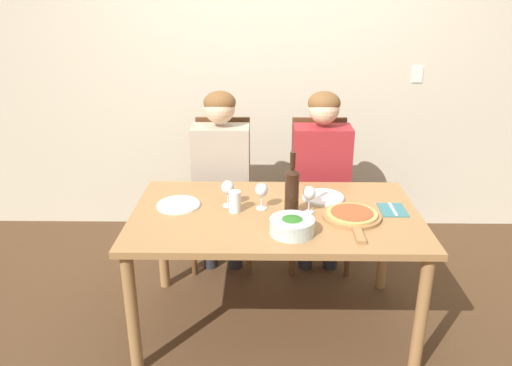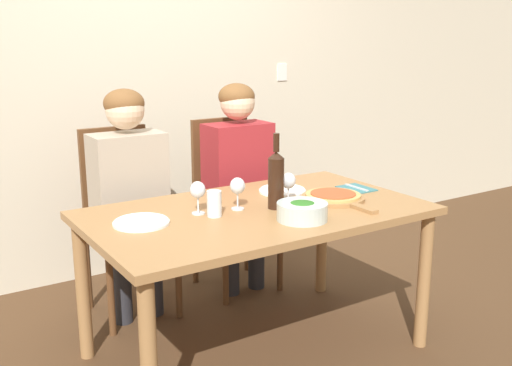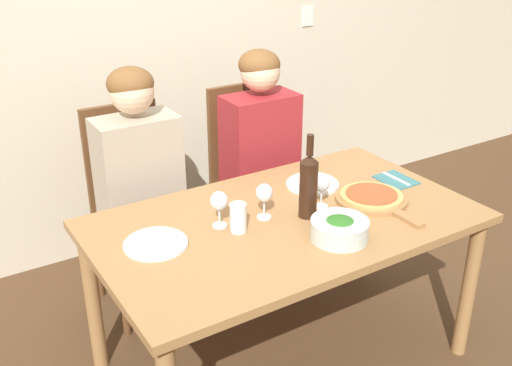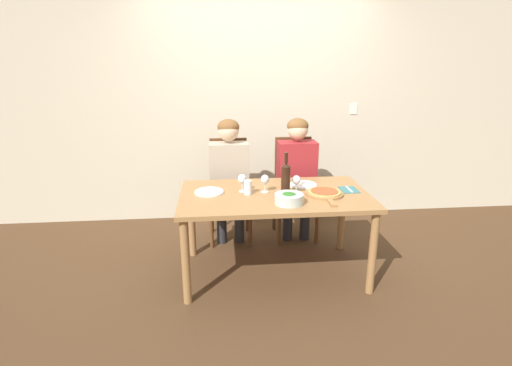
{
  "view_description": "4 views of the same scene",
  "coord_description": "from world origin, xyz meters",
  "px_view_note": "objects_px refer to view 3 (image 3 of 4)",
  "views": [
    {
      "loc": [
        -0.07,
        -2.46,
        1.86
      ],
      "look_at": [
        -0.11,
        0.16,
        0.83
      ],
      "focal_mm": 35.0,
      "sensor_mm": 36.0,
      "label": 1
    },
    {
      "loc": [
        -1.44,
        -2.24,
        1.51
      ],
      "look_at": [
        0.09,
        0.14,
        0.81
      ],
      "focal_mm": 42.0,
      "sensor_mm": 36.0,
      "label": 2
    },
    {
      "loc": [
        -1.25,
        -1.77,
        1.87
      ],
      "look_at": [
        -0.09,
        0.08,
        0.87
      ],
      "focal_mm": 42.0,
      "sensor_mm": 36.0,
      "label": 3
    },
    {
      "loc": [
        -0.46,
        -3.09,
        1.78
      ],
      "look_at": [
        -0.14,
        0.16,
        0.77
      ],
      "focal_mm": 28.0,
      "sensor_mm": 36.0,
      "label": 4
    }
  ],
  "objects_px": {
    "chair_left": "(134,203)",
    "fork_on_napkin": "(396,180)",
    "person_woman": "(140,172)",
    "wine_bottle": "(309,184)",
    "wine_glass_left": "(219,202)",
    "wine_glass_centre": "(264,195)",
    "broccoli_bowl": "(339,229)",
    "water_tumbler": "(238,218)",
    "chair_right": "(250,174)",
    "dinner_plate_right": "(313,184)",
    "wine_glass_right": "(322,184)",
    "person_man": "(262,144)",
    "dinner_plate_left": "(156,243)",
    "pizza_on_board": "(373,198)"
  },
  "relations": [
    {
      "from": "wine_glass_right",
      "to": "water_tumbler",
      "type": "relative_size",
      "value": 1.29
    },
    {
      "from": "pizza_on_board",
      "to": "water_tumbler",
      "type": "relative_size",
      "value": 3.84
    },
    {
      "from": "fork_on_napkin",
      "to": "person_man",
      "type": "bearing_deg",
      "value": 115.79
    },
    {
      "from": "chair_right",
      "to": "wine_glass_centre",
      "type": "bearing_deg",
      "value": -117.66
    },
    {
      "from": "chair_right",
      "to": "wine_bottle",
      "type": "relative_size",
      "value": 2.9
    },
    {
      "from": "wine_glass_right",
      "to": "fork_on_napkin",
      "type": "relative_size",
      "value": 0.84
    },
    {
      "from": "water_tumbler",
      "to": "wine_glass_centre",
      "type": "bearing_deg",
      "value": 15.3
    },
    {
      "from": "person_woman",
      "to": "wine_bottle",
      "type": "height_order",
      "value": "person_woman"
    },
    {
      "from": "pizza_on_board",
      "to": "person_woman",
      "type": "bearing_deg",
      "value": 134.52
    },
    {
      "from": "wine_glass_centre",
      "to": "chair_right",
      "type": "bearing_deg",
      "value": 62.34
    },
    {
      "from": "chair_left",
      "to": "water_tumbler",
      "type": "height_order",
      "value": "chair_left"
    },
    {
      "from": "broccoli_bowl",
      "to": "person_woman",
      "type": "bearing_deg",
      "value": 114.39
    },
    {
      "from": "dinner_plate_left",
      "to": "water_tumbler",
      "type": "height_order",
      "value": "water_tumbler"
    },
    {
      "from": "pizza_on_board",
      "to": "fork_on_napkin",
      "type": "relative_size",
      "value": 2.5
    },
    {
      "from": "pizza_on_board",
      "to": "broccoli_bowl",
      "type": "bearing_deg",
      "value": -151.92
    },
    {
      "from": "chair_left",
      "to": "wine_glass_left",
      "type": "distance_m",
      "value": 0.79
    },
    {
      "from": "wine_bottle",
      "to": "wine_glass_left",
      "type": "relative_size",
      "value": 2.34
    },
    {
      "from": "chair_right",
      "to": "wine_glass_left",
      "type": "bearing_deg",
      "value": -128.84
    },
    {
      "from": "chair_right",
      "to": "wine_glass_centre",
      "type": "height_order",
      "value": "chair_right"
    },
    {
      "from": "person_woman",
      "to": "pizza_on_board",
      "type": "distance_m",
      "value": 1.07
    },
    {
      "from": "chair_left",
      "to": "dinner_plate_right",
      "type": "bearing_deg",
      "value": -44.39
    },
    {
      "from": "dinner_plate_left",
      "to": "water_tumbler",
      "type": "distance_m",
      "value": 0.33
    },
    {
      "from": "chair_left",
      "to": "pizza_on_board",
      "type": "distance_m",
      "value": 1.18
    },
    {
      "from": "dinner_plate_left",
      "to": "pizza_on_board",
      "type": "distance_m",
      "value": 0.95
    },
    {
      "from": "chair_left",
      "to": "chair_right",
      "type": "relative_size",
      "value": 1.0
    },
    {
      "from": "person_woman",
      "to": "wine_glass_left",
      "type": "height_order",
      "value": "person_woman"
    },
    {
      "from": "person_man",
      "to": "dinner_plate_right",
      "type": "relative_size",
      "value": 5.16
    },
    {
      "from": "chair_left",
      "to": "wine_glass_right",
      "type": "xyz_separation_m",
      "value": [
        0.53,
        -0.81,
        0.29
      ]
    },
    {
      "from": "chair_left",
      "to": "wine_glass_centre",
      "type": "relative_size",
      "value": 6.78
    },
    {
      "from": "wine_glass_left",
      "to": "water_tumbler",
      "type": "bearing_deg",
      "value": -59.68
    },
    {
      "from": "dinner_plate_left",
      "to": "wine_glass_left",
      "type": "distance_m",
      "value": 0.29
    },
    {
      "from": "wine_bottle",
      "to": "wine_glass_left",
      "type": "height_order",
      "value": "wine_bottle"
    },
    {
      "from": "person_woman",
      "to": "wine_glass_centre",
      "type": "bearing_deg",
      "value": -66.94
    },
    {
      "from": "broccoli_bowl",
      "to": "water_tumbler",
      "type": "height_order",
      "value": "water_tumbler"
    },
    {
      "from": "chair_right",
      "to": "person_man",
      "type": "distance_m",
      "value": 0.24
    },
    {
      "from": "chair_right",
      "to": "water_tumbler",
      "type": "xyz_separation_m",
      "value": [
        -0.54,
        -0.8,
        0.24
      ]
    },
    {
      "from": "chair_left",
      "to": "fork_on_napkin",
      "type": "bearing_deg",
      "value": -38.06
    },
    {
      "from": "wine_glass_centre",
      "to": "person_man",
      "type": "bearing_deg",
      "value": 58.18
    },
    {
      "from": "chair_left",
      "to": "chair_right",
      "type": "bearing_deg",
      "value": 0.0
    },
    {
      "from": "chair_left",
      "to": "wine_glass_centre",
      "type": "distance_m",
      "value": 0.86
    },
    {
      "from": "dinner_plate_left",
      "to": "pizza_on_board",
      "type": "height_order",
      "value": "pizza_on_board"
    },
    {
      "from": "broccoli_bowl",
      "to": "dinner_plate_right",
      "type": "distance_m",
      "value": 0.49
    },
    {
      "from": "wine_bottle",
      "to": "person_man",
      "type": "bearing_deg",
      "value": 71.64
    },
    {
      "from": "wine_glass_right",
      "to": "pizza_on_board",
      "type": "bearing_deg",
      "value": -18.83
    },
    {
      "from": "chair_right",
      "to": "wine_glass_right",
      "type": "relative_size",
      "value": 6.78
    },
    {
      "from": "broccoli_bowl",
      "to": "dinner_plate_left",
      "type": "bearing_deg",
      "value": 152.27
    },
    {
      "from": "dinner_plate_left",
      "to": "wine_bottle",
      "type": "bearing_deg",
      "value": -9.93
    },
    {
      "from": "water_tumbler",
      "to": "chair_left",
      "type": "bearing_deg",
      "value": 99.18
    },
    {
      "from": "pizza_on_board",
      "to": "wine_glass_right",
      "type": "xyz_separation_m",
      "value": [
        -0.22,
        0.08,
        0.09
      ]
    },
    {
      "from": "person_man",
      "to": "fork_on_napkin",
      "type": "bearing_deg",
      "value": -64.21
    }
  ]
}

